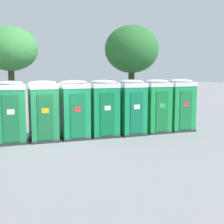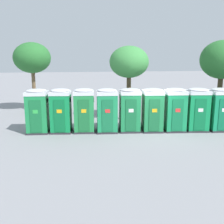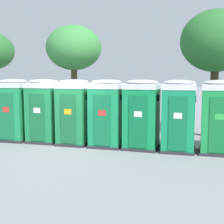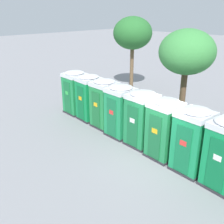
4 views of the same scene
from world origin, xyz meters
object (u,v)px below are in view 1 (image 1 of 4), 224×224
street_tree_0 (10,50)px  street_tree_1 (132,50)px  portapotty_5 (43,111)px  portapotty_6 (74,109)px  portapotty_7 (104,108)px  portapotty_4 (10,112)px  portapotty_9 (156,106)px  portapotty_8 (131,107)px  portapotty_10 (180,105)px

street_tree_0 → street_tree_1: (6.35, -0.51, 0.15)m
portapotty_5 → portapotty_6: 1.33m
street_tree_0 → portapotty_7: bearing=-41.3°
portapotty_4 → portapotty_6: 2.67m
portapotty_4 → portapotty_9: (6.63, -0.69, 0.00)m
portapotty_8 → portapotty_7: bearing=172.5°
portapotty_5 → portapotty_7: size_ratio=1.00×
portapotty_4 → portapotty_6: same height
portapotty_5 → portapotty_10: 6.67m
portapotty_5 → portapotty_9: size_ratio=1.00×
portapotty_6 → portapotty_9: size_ratio=1.00×
portapotty_7 → portapotty_10: same height
portapotty_9 → street_tree_0: 7.45m
portapotty_6 → street_tree_1: size_ratio=0.47×
portapotty_6 → portapotty_9: bearing=-5.2°
portapotty_5 → portapotty_6: same height
portapotty_6 → street_tree_1: 5.59m
portapotty_10 → street_tree_0: (-7.47, 3.39, 2.65)m
portapotty_4 → portapotty_7: same height
portapotty_4 → portapotty_5: 1.33m
portapotty_4 → portapotty_10: size_ratio=1.00×
portapotty_8 → portapotty_4: bearing=173.1°
portapotty_10 → portapotty_4: bearing=174.3°
portapotty_8 → street_tree_0: 6.37m
portapotty_8 → street_tree_0: (-4.81, 3.23, 2.65)m
portapotty_6 → portapotty_8: size_ratio=1.00×
street_tree_0 → street_tree_1: street_tree_1 is taller
portapotty_7 → portapotty_9: same height
portapotty_4 → street_tree_1: 7.68m
street_tree_0 → street_tree_1: size_ratio=0.93×
portapotty_4 → street_tree_0: street_tree_0 is taller
portapotty_8 → street_tree_1: size_ratio=0.47×
portapotty_8 → street_tree_1: bearing=60.5°
portapotty_4 → portapotty_8: (5.30, -0.64, 0.00)m
portapotty_4 → street_tree_1: (6.84, 2.09, 2.80)m
portapotty_8 → portapotty_9: 1.34m
portapotty_5 → street_tree_0: 3.94m
portapotty_5 → portapotty_8: 4.00m
portapotty_5 → street_tree_0: bearing=106.6°
portapotty_8 → portapotty_9: bearing=-2.3°
portapotty_4 → street_tree_1: bearing=17.0°
portapotty_7 → portapotty_10: (3.99, -0.34, 0.00)m
portapotty_7 → portapotty_9: 2.67m
portapotty_5 → portapotty_6: size_ratio=1.00×
portapotty_5 → portapotty_10: size_ratio=1.00×
portapotty_6 → portapotty_9: same height
portapotty_8 → portapotty_10: 2.67m
portapotty_6 → portapotty_5: bearing=174.3°
portapotty_6 → street_tree_0: 4.50m
portapotty_7 → portapotty_8: bearing=-7.5°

